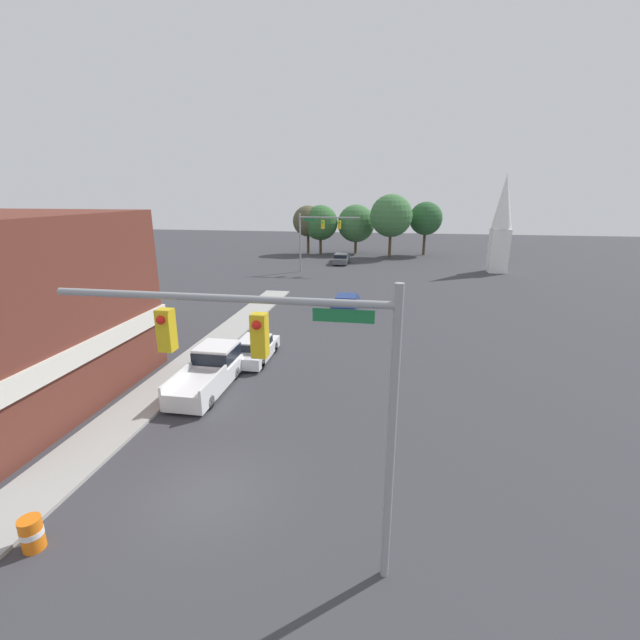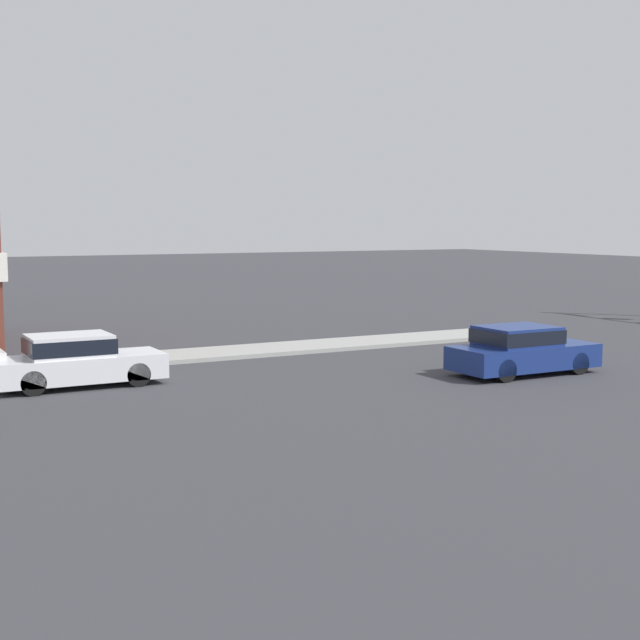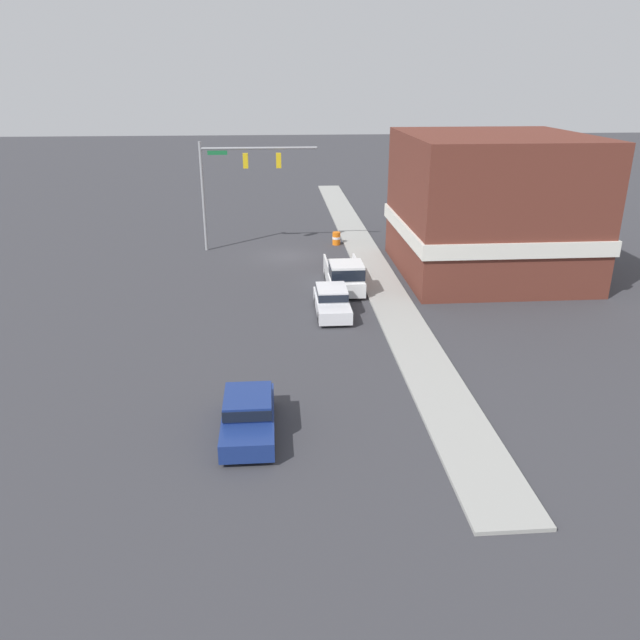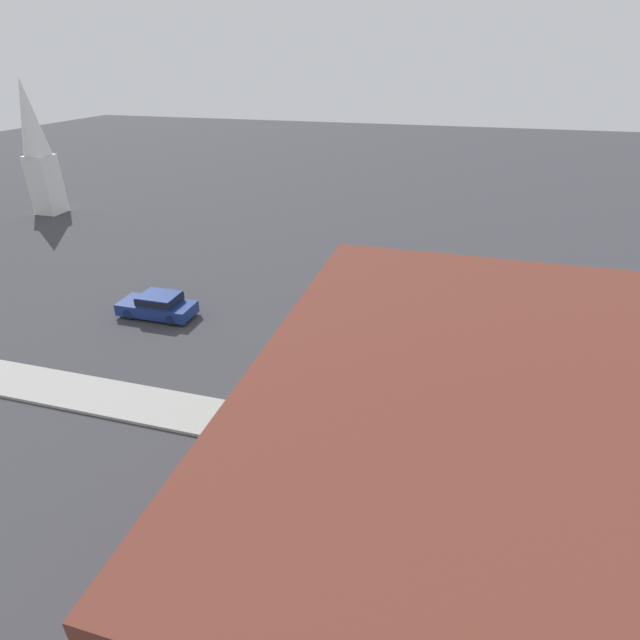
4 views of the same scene
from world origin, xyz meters
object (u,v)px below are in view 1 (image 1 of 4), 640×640
car_distant (341,258)px  construction_barrel (32,533)px  car_lead (256,348)px  pickup_truck_parked (210,369)px  car_oncoming (347,303)px

car_distant → construction_barrel: (-2.33, -52.24, -0.27)m
car_lead → pickup_truck_parked: size_ratio=0.81×
car_distant → pickup_truck_parked: bearing=-92.4°
car_distant → construction_barrel: 52.29m
pickup_truck_parked → car_lead: bearing=73.8°
car_lead → construction_barrel: car_lead is taller
pickup_truck_parked → construction_barrel: 10.95m
car_oncoming → construction_barrel: 27.53m
car_lead → pickup_truck_parked: bearing=-106.2°
car_lead → construction_barrel: size_ratio=4.51×
car_oncoming → car_distant: 25.62m
pickup_truck_parked → car_oncoming: bearing=71.5°
car_lead → car_oncoming: 12.73m
car_oncoming → car_lead: bearing=70.8°
car_oncoming → car_distant: size_ratio=0.93×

